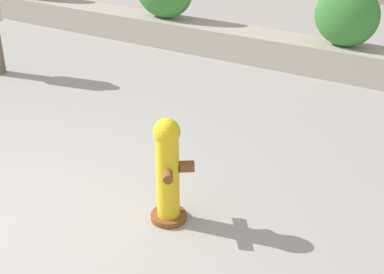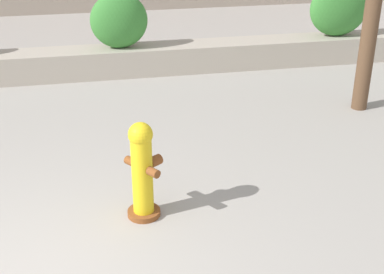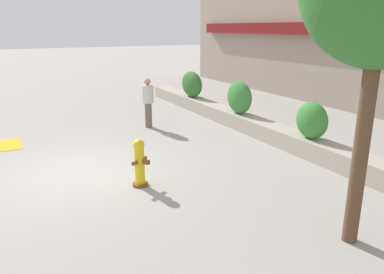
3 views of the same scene
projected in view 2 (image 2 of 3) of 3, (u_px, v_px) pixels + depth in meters
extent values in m
cube|color=#ADA393|center=(35.00, 66.00, 9.66)|extent=(18.00, 0.70, 0.50)
ellipsoid|color=#387F33|center=(119.00, 21.00, 9.63)|extent=(1.04, 0.58, 1.00)
ellipsoid|color=#387F33|center=(339.00, 8.00, 10.40)|extent=(1.20, 0.57, 1.10)
cylinder|color=brown|center=(144.00, 213.00, 5.73)|extent=(0.49, 0.49, 0.06)
cylinder|color=gold|center=(142.00, 176.00, 5.53)|extent=(0.31, 0.31, 0.85)
sphere|color=gold|center=(140.00, 135.00, 5.33)|extent=(0.25, 0.25, 0.25)
cylinder|color=brown|center=(155.00, 161.00, 5.61)|extent=(0.18, 0.17, 0.11)
cylinder|color=brown|center=(153.00, 172.00, 5.38)|extent=(0.15, 0.15, 0.09)
cylinder|color=brown|center=(131.00, 161.00, 5.60)|extent=(0.15, 0.15, 0.09)
cylinder|color=brown|center=(372.00, 11.00, 7.85)|extent=(0.24, 0.24, 3.07)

